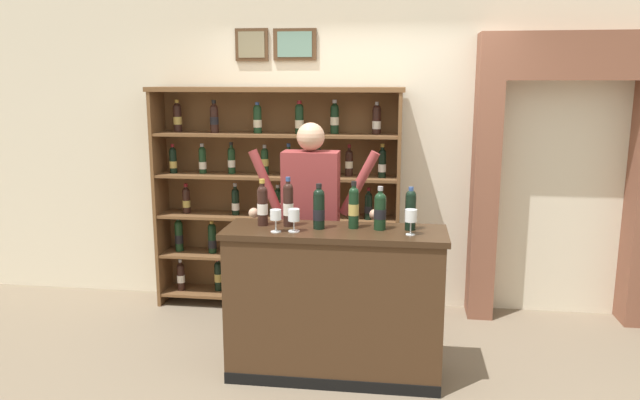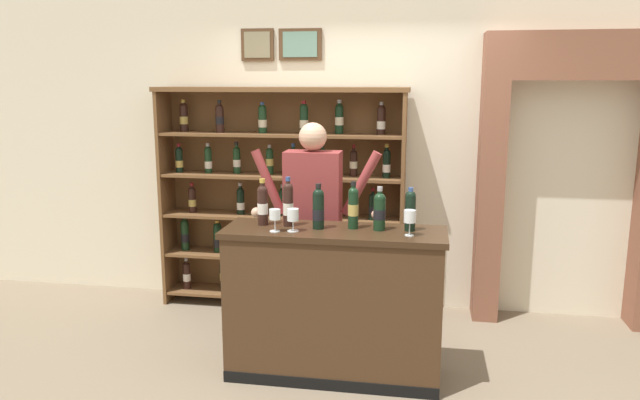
{
  "view_description": "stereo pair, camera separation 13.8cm",
  "coord_description": "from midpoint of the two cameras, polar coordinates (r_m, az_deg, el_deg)",
  "views": [
    {
      "loc": [
        0.38,
        -3.88,
        2.01
      ],
      "look_at": [
        -0.17,
        0.11,
        1.21
      ],
      "focal_mm": 33.98,
      "sensor_mm": 36.0,
      "label": 1
    },
    {
      "loc": [
        0.51,
        -3.86,
        2.01
      ],
      "look_at": [
        -0.17,
        0.11,
        1.21
      ],
      "focal_mm": 33.98,
      "sensor_mm": 36.0,
      "label": 2
    }
  ],
  "objects": [
    {
      "name": "ground_plane",
      "position": [
        4.39,
        2.93,
        -16.23
      ],
      "size": [
        14.0,
        14.0,
        0.02
      ],
      "primitive_type": "cube",
      "color": "#7A6B56"
    },
    {
      "name": "back_wall",
      "position": [
        5.41,
        5.04,
        7.45
      ],
      "size": [
        12.0,
        0.19,
        3.32
      ],
      "color": "beige",
      "rests_on": "ground"
    },
    {
      "name": "wine_shelf",
      "position": [
        5.35,
        -2.87,
        0.67
      ],
      "size": [
        2.19,
        0.35,
        1.95
      ],
      "color": "brown",
      "rests_on": "ground"
    },
    {
      "name": "archway_doorway",
      "position": [
        5.42,
        23.16,
        3.45
      ],
      "size": [
        1.48,
        0.45,
        2.39
      ],
      "color": "brown",
      "rests_on": "ground"
    },
    {
      "name": "tasting_counter",
      "position": [
        4.18,
        2.27,
        -9.74
      ],
      "size": [
        1.48,
        0.49,
        1.04
      ],
      "color": "#422B19",
      "rests_on": "ground"
    },
    {
      "name": "shopkeeper",
      "position": [
        4.59,
        0.2,
        -0.78
      ],
      "size": [
        1.01,
        0.22,
        1.71
      ],
      "color": "#2D3347",
      "rests_on": "ground"
    },
    {
      "name": "tasting_bottle_riserva",
      "position": [
        4.13,
        -4.47,
        -0.36
      ],
      "size": [
        0.07,
        0.07,
        0.32
      ],
      "color": "black",
      "rests_on": "tasting_counter"
    },
    {
      "name": "tasting_bottle_bianco",
      "position": [
        4.09,
        -2.05,
        -0.33
      ],
      "size": [
        0.07,
        0.07,
        0.34
      ],
      "color": "black",
      "rests_on": "tasting_counter"
    },
    {
      "name": "tasting_bottle_brunello",
      "position": [
        4.01,
        0.83,
        -0.76
      ],
      "size": [
        0.08,
        0.08,
        0.3
      ],
      "color": "black",
      "rests_on": "tasting_counter"
    },
    {
      "name": "tasting_bottle_chianti",
      "position": [
        4.03,
        4.13,
        -0.6
      ],
      "size": [
        0.07,
        0.07,
        0.32
      ],
      "color": "black",
      "rests_on": "tasting_counter"
    },
    {
      "name": "tasting_bottle_rosso",
      "position": [
        4.0,
        6.61,
        -0.98
      ],
      "size": [
        0.08,
        0.08,
        0.29
      ],
      "color": "black",
      "rests_on": "tasting_counter"
    },
    {
      "name": "tasting_bottle_vin_santo",
      "position": [
        4.01,
        9.47,
        -0.92
      ],
      "size": [
        0.07,
        0.07,
        0.29
      ],
      "color": "black",
      "rests_on": "tasting_counter"
    },
    {
      "name": "wine_glass_left",
      "position": [
        3.89,
        9.46,
        -1.65
      ],
      "size": [
        0.08,
        0.08,
        0.17
      ],
      "color": "silver",
      "rests_on": "tasting_counter"
    },
    {
      "name": "wine_glass_right",
      "position": [
        3.95,
        -1.57,
        -1.55
      ],
      "size": [
        0.08,
        0.08,
        0.15
      ],
      "color": "silver",
      "rests_on": "tasting_counter"
    },
    {
      "name": "wine_glass_spare",
      "position": [
        3.95,
        -3.29,
        -1.51
      ],
      "size": [
        0.07,
        0.07,
        0.15
      ],
      "color": "silver",
      "rests_on": "tasting_counter"
    }
  ]
}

